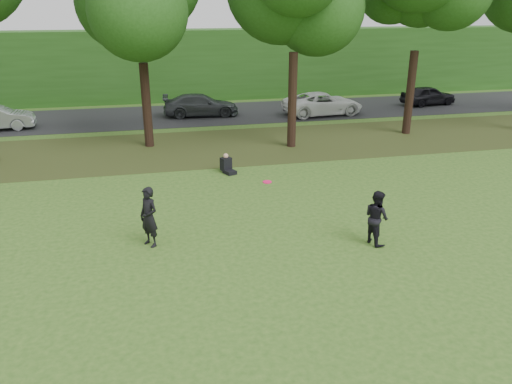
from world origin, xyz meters
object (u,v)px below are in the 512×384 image
Objects in this scene: player_right at (377,217)px; seated_person at (227,166)px; frisbee at (267,182)px; player_left at (149,217)px.

seated_person is at bearing 9.00° from player_right.
frisbee reaches higher than player_right.
seated_person is at bearing 91.37° from frisbee.
seated_person is (-3.25, 7.57, -0.53)m from player_right.
player_right is at bearing 40.49° from player_left.
frisbee is at bearing 56.86° from player_right.
seated_person is (3.35, 6.26, -0.60)m from player_left.
seated_person is (-0.16, 6.51, -1.51)m from frisbee.
player_right reaches higher than seated_person.
player_left is 6.74m from player_right.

